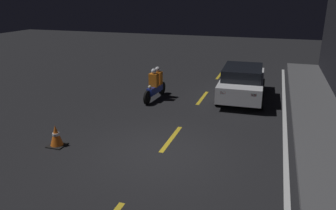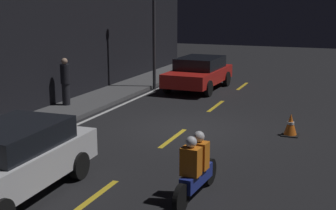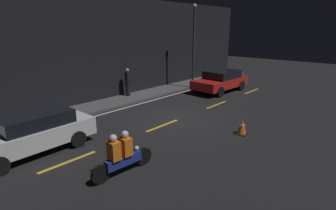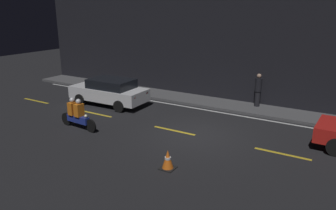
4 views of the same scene
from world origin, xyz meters
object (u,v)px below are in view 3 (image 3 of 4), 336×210
Objects in this scene: sedan_white at (31,132)px; pedestrian at (128,82)px; traffic_cone_near at (242,127)px; street_lamp at (194,43)px; motorcycle at (121,155)px; taxi_red at (221,80)px.

pedestrian reaches higher than sedan_white.
pedestrian is at bearing 85.93° from traffic_cone_near.
street_lamp reaches higher than traffic_cone_near.
motorcycle is at bearing -130.52° from pedestrian.
sedan_white is at bearing -154.55° from pedestrian.
street_lamp reaches higher than motorcycle.
pedestrian is 5.40m from street_lamp.
pedestrian is (5.87, 6.86, 0.38)m from motorcycle.
pedestrian is at bearing 162.49° from street_lamp.
traffic_cone_near is at bearing 142.33° from sedan_white.
taxi_red is 6.65× the size of traffic_cone_near.
pedestrian is at bearing -156.34° from sedan_white.
motorcycle is at bearing 167.51° from traffic_cone_near.
pedestrian is 0.30× the size of street_lamp.
sedan_white is 6.55× the size of traffic_cone_near.
motorcycle is 3.27× the size of traffic_cone_near.
motorcycle is 0.37× the size of street_lamp.
sedan_white is 12.51m from taxi_red.
taxi_red is at bearing 178.45° from sedan_white.
street_lamp is at bearing -17.51° from pedestrian.
taxi_red is 6.39m from pedestrian.
sedan_white is 3.70m from motorcycle.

